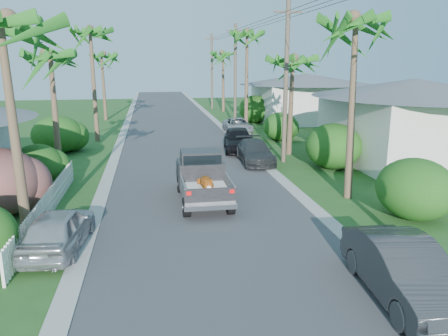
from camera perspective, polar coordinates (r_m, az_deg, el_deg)
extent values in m
plane|color=#27521E|center=(12.76, 0.69, -13.16)|extent=(120.00, 120.00, 0.00)
cube|color=#38383A|center=(36.70, -6.30, 4.64)|extent=(8.00, 100.00, 0.02)
cube|color=#A5A39E|center=(36.71, -13.03, 4.41)|extent=(0.60, 100.00, 0.06)
cube|color=#A5A39E|center=(37.19, 0.35, 4.88)|extent=(0.60, 100.00, 0.06)
cylinder|color=black|center=(16.71, -4.92, -5.12)|extent=(0.28, 0.76, 0.76)
cylinder|color=black|center=(16.92, 0.85, -4.83)|extent=(0.28, 0.76, 0.76)
cylinder|color=black|center=(19.81, -5.71, -2.11)|extent=(0.28, 0.76, 0.76)
cylinder|color=black|center=(19.98, -0.84, -1.90)|extent=(0.28, 0.76, 0.76)
cube|color=gray|center=(17.33, -2.31, -3.55)|extent=(1.90, 2.40, 0.24)
cube|color=gray|center=(17.14, -5.38, -2.48)|extent=(0.06, 2.40, 0.55)
cube|color=gray|center=(17.36, 0.69, -2.20)|extent=(0.06, 2.40, 0.55)
cube|color=black|center=(16.12, -1.79, -3.55)|extent=(1.92, 0.08, 0.52)
cube|color=silver|center=(16.10, -1.70, -5.18)|extent=(1.98, 0.18, 0.18)
cube|color=red|center=(15.95, -4.62, -3.32)|extent=(0.18, 0.05, 0.14)
cube|color=red|center=(16.16, 1.05, -3.06)|extent=(0.18, 0.05, 0.14)
cube|color=black|center=(18.98, -3.04, -0.67)|extent=(1.94, 1.65, 1.10)
cube|color=black|center=(18.81, -3.06, 1.49)|extent=(1.70, 1.35, 0.55)
cube|color=black|center=(18.17, -2.82, 0.95)|extent=(1.60, 0.05, 0.45)
cube|color=black|center=(20.22, -3.44, -0.21)|extent=(1.94, 1.20, 0.80)
cube|color=white|center=(17.27, -2.32, -2.92)|extent=(1.70, 2.10, 0.16)
ellipsoid|color=orange|center=(17.29, -2.37, -1.87)|extent=(0.48, 1.25, 0.43)
sphere|color=orange|center=(16.55, -2.04, -2.29)|extent=(0.40, 0.40, 0.40)
ellipsoid|color=white|center=(17.31, -2.36, -2.19)|extent=(0.32, 0.86, 0.18)
imported|color=#2A2D2F|center=(11.88, 22.43, -12.36)|extent=(1.93, 4.67, 1.50)
imported|color=#2D3032|center=(25.46, 4.03, 2.11)|extent=(1.94, 4.50, 1.29)
imported|color=black|center=(28.75, 1.88, 3.74)|extent=(2.43, 4.76, 1.55)
imported|color=#B2B5BA|center=(36.00, 1.80, 5.52)|extent=(2.16, 4.48, 1.23)
imported|color=#AAADB1|center=(14.67, -20.76, -7.53)|extent=(1.97, 4.09, 1.35)
cone|color=brown|center=(14.96, -25.66, 3.66)|extent=(0.36, 0.71, 7.01)
cone|color=brown|center=(23.82, -21.18, 6.39)|extent=(0.36, 0.61, 6.21)
cone|color=brown|center=(33.47, -16.63, 10.16)|extent=(0.36, 0.36, 8.00)
cone|color=brown|center=(45.48, -15.44, 10.10)|extent=(0.36, 0.75, 6.51)
cone|color=brown|center=(19.21, 16.34, 7.16)|extent=(0.36, 0.73, 7.51)
cone|color=brown|center=(27.72, 8.71, 7.86)|extent=(0.36, 0.54, 6.01)
cone|color=brown|center=(38.13, 2.96, 11.23)|extent=(0.36, 0.36, 8.20)
cone|color=brown|center=(51.95, -0.12, 11.14)|extent=(0.36, 0.63, 6.81)
ellipsoid|color=#BB1A58|center=(18.67, -27.24, -1.66)|extent=(3.00, 3.30, 2.60)
ellipsoid|color=#194413|center=(22.37, -23.20, 0.31)|extent=(2.40, 2.64, 2.00)
ellipsoid|color=#194413|center=(30.14, -20.93, 4.13)|extent=(3.20, 3.52, 2.40)
ellipsoid|color=#194413|center=(17.77, 23.73, -2.52)|extent=(2.80, 3.08, 2.30)
ellipsoid|color=#194413|center=(24.69, 14.10, 2.79)|extent=(3.00, 3.30, 2.50)
ellipsoid|color=#194413|center=(32.96, 7.38, 5.41)|extent=(2.60, 2.86, 2.10)
ellipsoid|color=#194413|center=(42.63, 4.13, 7.70)|extent=(3.20, 3.52, 2.60)
cube|color=white|center=(17.94, -21.93, -4.36)|extent=(0.10, 11.00, 1.00)
cube|color=silver|center=(27.91, 23.22, 4.67)|extent=(8.00, 9.00, 3.80)
cone|color=#595B60|center=(27.68, 23.70, 9.57)|extent=(6.48, 6.48, 1.00)
cube|color=silver|center=(44.03, 10.54, 8.36)|extent=(9.00, 8.00, 3.60)
cone|color=#595B60|center=(43.88, 10.68, 11.35)|extent=(6.48, 6.48, 1.00)
cylinder|color=brown|center=(25.40, 8.08, 10.75)|extent=(0.26, 0.26, 9.00)
cube|color=brown|center=(25.50, 8.39, 19.53)|extent=(1.60, 0.10, 0.10)
cylinder|color=brown|center=(39.95, 1.48, 11.93)|extent=(0.26, 0.26, 9.00)
cube|color=brown|center=(40.01, 1.51, 17.52)|extent=(1.60, 0.10, 0.10)
cylinder|color=brown|center=(54.74, -1.60, 12.42)|extent=(0.26, 0.26, 9.00)
cube|color=brown|center=(54.79, -1.63, 16.51)|extent=(1.60, 0.10, 0.10)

